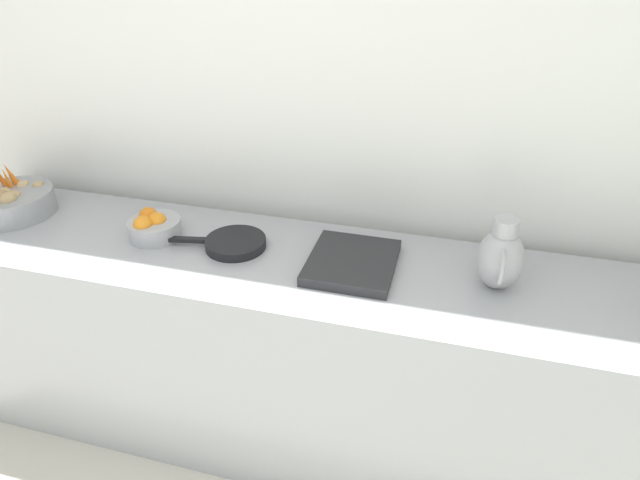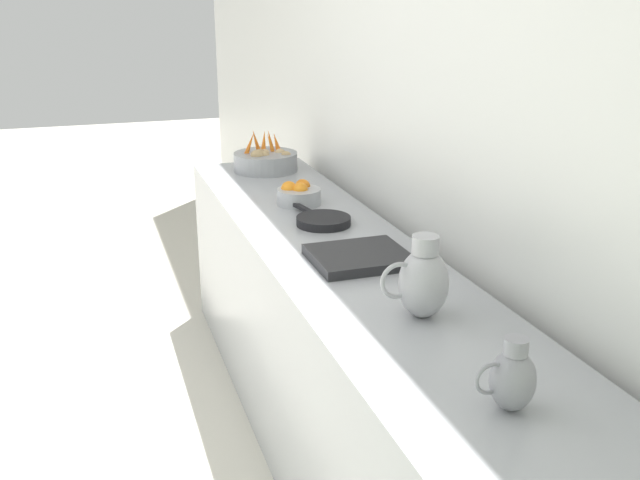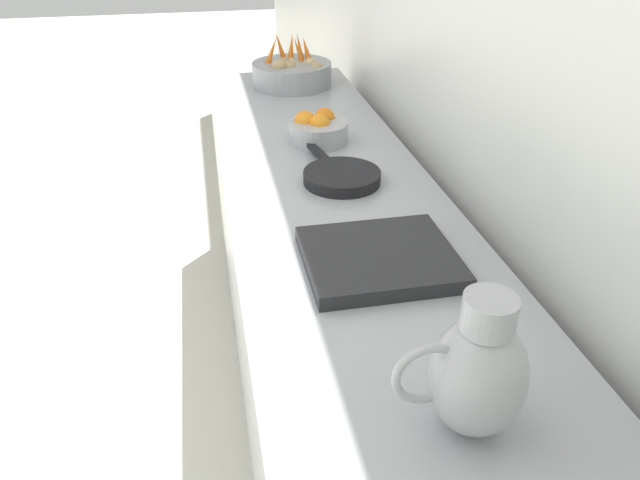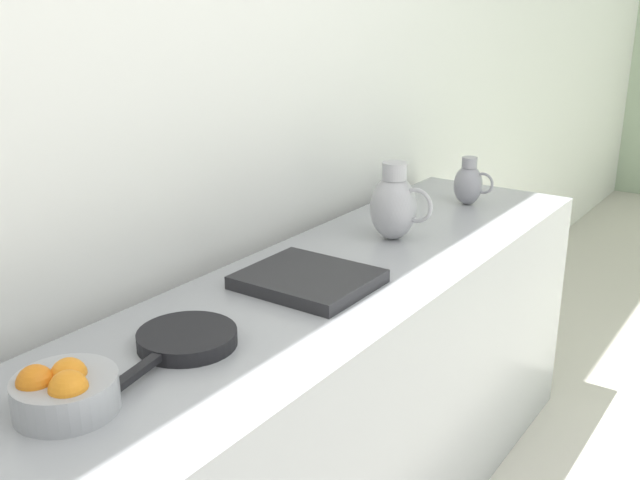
{
  "view_description": "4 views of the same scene",
  "coord_description": "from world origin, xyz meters",
  "px_view_note": "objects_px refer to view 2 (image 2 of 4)",
  "views": [
    {
      "loc": [
        0.02,
        0.54,
        1.93
      ],
      "look_at": [
        -1.5,
        0.12,
        1.02
      ],
      "focal_mm": 30.32,
      "sensor_mm": 36.0,
      "label": 1
    },
    {
      "loc": [
        -0.66,
        2.47,
        1.81
      ],
      "look_at": [
        -1.41,
        0.21,
        0.98
      ],
      "focal_mm": 40.44,
      "sensor_mm": 36.0,
      "label": 2
    },
    {
      "loc": [
        -1.19,
        1.33,
        1.64
      ],
      "look_at": [
        -1.41,
        0.25,
        0.99
      ],
      "focal_mm": 33.63,
      "sensor_mm": 36.0,
      "label": 3
    },
    {
      "loc": [
        -0.46,
        -1.29,
        1.65
      ],
      "look_at": [
        -1.42,
        0.1,
        1.08
      ],
      "focal_mm": 41.28,
      "sensor_mm": 36.0,
      "label": 4
    }
  ],
  "objects_px": {
    "vegetable_colander": "(266,160)",
    "metal_pitcher_tall": "(423,281)",
    "skillet_on_counter": "(323,220)",
    "metal_pitcher_short": "(512,378)",
    "orange_bowl": "(298,194)"
  },
  "relations": [
    {
      "from": "vegetable_colander",
      "to": "metal_pitcher_tall",
      "type": "distance_m",
      "value": 1.94
    },
    {
      "from": "metal_pitcher_tall",
      "to": "skillet_on_counter",
      "type": "height_order",
      "value": "metal_pitcher_tall"
    },
    {
      "from": "metal_pitcher_short",
      "to": "vegetable_colander",
      "type": "bearing_deg",
      "value": -91.13
    },
    {
      "from": "orange_bowl",
      "to": "metal_pitcher_short",
      "type": "bearing_deg",
      "value": 89.04
    },
    {
      "from": "skillet_on_counter",
      "to": "metal_pitcher_tall",
      "type": "bearing_deg",
      "value": 89.52
    },
    {
      "from": "metal_pitcher_tall",
      "to": "skillet_on_counter",
      "type": "xyz_separation_m",
      "value": [
        -0.01,
        -0.94,
        -0.1
      ]
    },
    {
      "from": "orange_bowl",
      "to": "skillet_on_counter",
      "type": "xyz_separation_m",
      "value": [
        -0.01,
        0.33,
        -0.03
      ]
    },
    {
      "from": "vegetable_colander",
      "to": "skillet_on_counter",
      "type": "distance_m",
      "value": 1.0
    },
    {
      "from": "vegetable_colander",
      "to": "orange_bowl",
      "type": "xyz_separation_m",
      "value": [
        0.02,
        0.67,
        -0.01
      ]
    },
    {
      "from": "orange_bowl",
      "to": "vegetable_colander",
      "type": "bearing_deg",
      "value": -91.58
    },
    {
      "from": "vegetable_colander",
      "to": "metal_pitcher_short",
      "type": "height_order",
      "value": "vegetable_colander"
    },
    {
      "from": "metal_pitcher_short",
      "to": "skillet_on_counter",
      "type": "bearing_deg",
      "value": -91.43
    },
    {
      "from": "orange_bowl",
      "to": "metal_pitcher_short",
      "type": "xyz_separation_m",
      "value": [
        0.03,
        1.79,
        0.04
      ]
    },
    {
      "from": "skillet_on_counter",
      "to": "orange_bowl",
      "type": "bearing_deg",
      "value": -88.89
    },
    {
      "from": "orange_bowl",
      "to": "metal_pitcher_short",
      "type": "relative_size",
      "value": 1.11
    }
  ]
}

